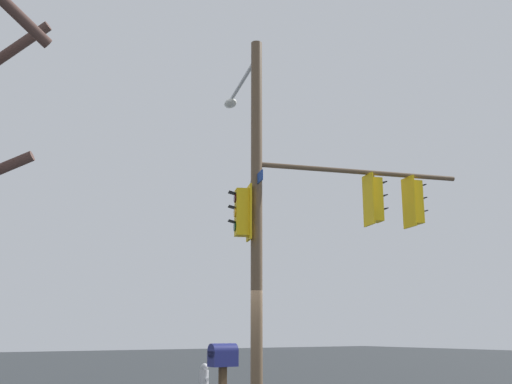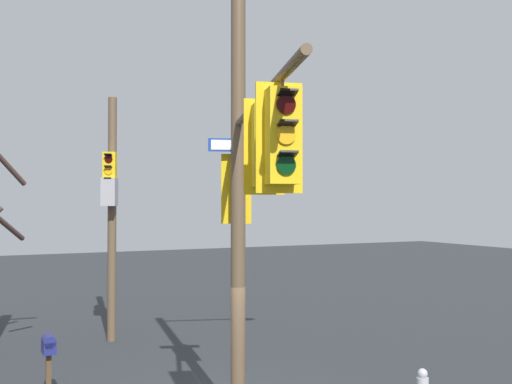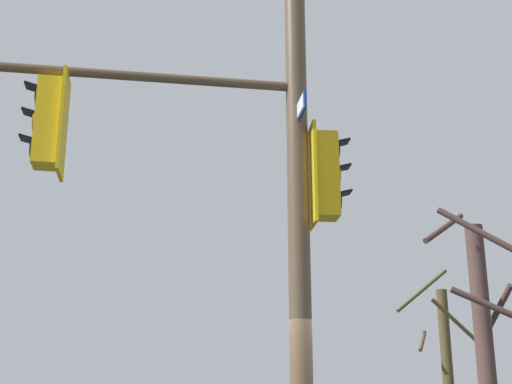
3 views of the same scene
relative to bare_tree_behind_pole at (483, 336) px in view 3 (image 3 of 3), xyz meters
The scene contains 3 objects.
main_signal_pole_assembly 9.00m from the bare_tree_behind_pole, 116.60° to the left, with size 4.78×5.80×8.65m.
bare_tree_behind_pole is the anchor object (origin of this frame).
bare_tree_across_street 3.96m from the bare_tree_behind_pole, 29.41° to the right, with size 1.77×1.85×5.21m.
Camera 3 is at (-7.17, 4.39, 1.63)m, focal length 48.45 mm.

